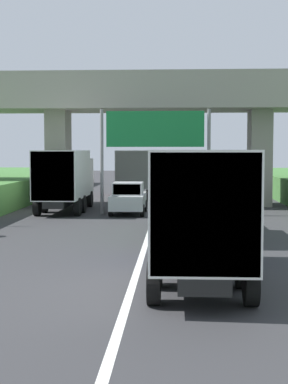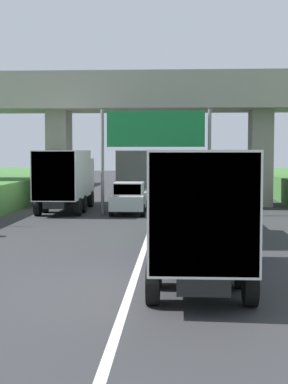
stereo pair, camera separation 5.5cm
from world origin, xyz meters
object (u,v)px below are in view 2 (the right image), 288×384
(truck_green, at_px, (185,187))
(overhead_highway_sign, at_px, (156,136))
(truck_blue, at_px, (198,208))
(truck_white, at_px, (66,177))
(car_silver, at_px, (129,198))
(truck_red, at_px, (136,171))

(truck_green, bearing_deg, overhead_highway_sign, 101.27)
(overhead_highway_sign, xyz_separation_m, truck_green, (1.47, -7.40, -2.25))
(truck_blue, xyz_separation_m, truck_white, (-6.78, 17.38, 0.00))
(truck_blue, bearing_deg, car_silver, 100.89)
(truck_green, xyz_separation_m, truck_white, (-6.57, 8.79, 0.00))
(truck_white, distance_m, truck_red, 10.21)
(truck_white, xyz_separation_m, car_silver, (3.65, -1.11, -1.08))
(overhead_highway_sign, relative_size, car_silver, 1.43)
(truck_green, bearing_deg, truck_white, 126.80)
(truck_red, bearing_deg, car_silver, -88.14)
(overhead_highway_sign, bearing_deg, truck_blue, -84.01)
(overhead_highway_sign, distance_m, truck_green, 7.87)
(truck_blue, bearing_deg, overhead_highway_sign, 95.99)
(overhead_highway_sign, relative_size, truck_red, 0.81)
(truck_green, bearing_deg, truck_red, 100.07)
(truck_blue, relative_size, truck_white, 1.00)
(truck_red, bearing_deg, truck_white, -108.86)
(truck_green, bearing_deg, car_silver, 110.86)
(overhead_highway_sign, relative_size, truck_white, 0.81)
(truck_red, bearing_deg, truck_green, -79.93)
(car_silver, bearing_deg, truck_blue, -79.11)
(overhead_highway_sign, relative_size, truck_blue, 0.81)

